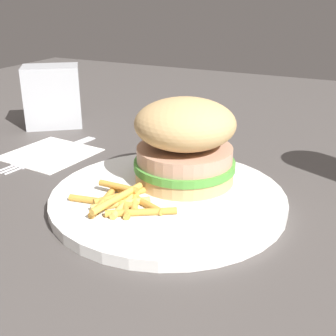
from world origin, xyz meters
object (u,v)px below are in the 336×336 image
(plate, at_px, (168,198))
(napkin_dispenser, at_px, (53,96))
(fries_pile, at_px, (124,200))
(napkin, at_px, (50,154))
(fork, at_px, (49,152))
(sandwich, at_px, (185,141))

(plate, distance_m, napkin_dispenser, 0.35)
(plate, height_order, fries_pile, fries_pile)
(fries_pile, height_order, napkin, fries_pile)
(plate, xyz_separation_m, fork, (-0.22, 0.06, -0.00))
(plate, bearing_deg, napkin_dispenser, 149.58)
(sandwich, distance_m, fries_pile, 0.10)
(napkin, height_order, fork, fork)
(plate, distance_m, sandwich, 0.07)
(sandwich, bearing_deg, fork, 174.69)
(fries_pile, distance_m, fork, 0.22)
(plate, bearing_deg, napkin, 163.87)
(fries_pile, xyz_separation_m, napkin, (-0.19, 0.11, -0.02))
(sandwich, xyz_separation_m, napkin, (-0.22, 0.02, -0.06))
(napkin, distance_m, napkin_dispenser, 0.15)
(plate, distance_m, napkin, 0.23)
(fries_pile, distance_m, napkin, 0.22)
(napkin, bearing_deg, sandwich, -5.73)
(fries_pile, distance_m, napkin_dispenser, 0.35)
(plate, bearing_deg, sandwich, 88.65)
(sandwich, relative_size, napkin, 1.06)
(sandwich, bearing_deg, napkin_dispenser, 155.77)
(plate, height_order, napkin, plate)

